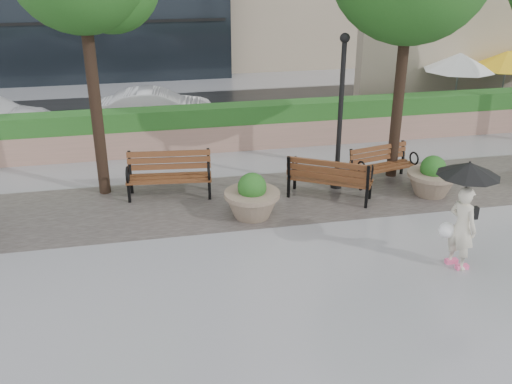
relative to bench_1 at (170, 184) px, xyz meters
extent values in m
plane|color=gray|center=(2.81, -3.62, -0.33)|extent=(100.00, 100.00, 0.00)
cube|color=#383330|center=(2.81, -0.62, -0.32)|extent=(28.00, 3.20, 0.01)
cube|color=#A37869|center=(2.81, 3.38, 0.07)|extent=(24.00, 0.80, 0.80)
cube|color=#22541C|center=(2.81, 3.38, 0.75)|extent=(24.00, 0.75, 0.55)
cube|color=tan|center=(12.31, 6.38, 1.67)|extent=(10.00, 0.60, 4.00)
cube|color=#22541C|center=(11.81, 4.18, 0.12)|extent=(8.00, 0.50, 0.90)
cube|color=black|center=(2.81, 7.38, -0.33)|extent=(40.00, 7.00, 0.00)
cube|color=brown|center=(0.00, -0.04, 0.18)|extent=(2.11, 0.84, 0.06)
cube|color=brown|center=(0.03, 0.28, 0.53)|extent=(2.06, 0.36, 0.48)
cube|color=black|center=(0.00, -0.01, -0.06)|extent=(2.13, 0.95, 0.53)
torus|color=black|center=(-0.99, -0.14, 0.38)|extent=(0.10, 0.43, 0.42)
torus|color=black|center=(0.94, -0.35, 0.38)|extent=(0.10, 0.43, 0.42)
cube|color=brown|center=(3.85, -0.90, 0.17)|extent=(2.06, 1.57, 0.06)
cube|color=brown|center=(3.69, -1.17, 0.52)|extent=(1.81, 1.16, 0.48)
cube|color=black|center=(3.83, -0.93, -0.07)|extent=(2.11, 1.66, 0.52)
torus|color=black|center=(4.78, -1.22, 0.37)|extent=(0.26, 0.39, 0.42)
torus|color=black|center=(3.13, -0.23, 0.37)|extent=(0.26, 0.39, 0.42)
cube|color=brown|center=(5.55, -0.23, 0.10)|extent=(1.83, 0.91, 0.05)
cube|color=brown|center=(5.49, 0.03, 0.40)|extent=(1.74, 0.51, 0.41)
cube|color=black|center=(5.55, -0.20, -0.10)|extent=(1.85, 1.01, 0.45)
torus|color=black|center=(4.78, -0.59, 0.28)|extent=(0.13, 0.36, 0.36)
torus|color=black|center=(6.40, -0.22, 0.28)|extent=(0.13, 0.36, 0.36)
cylinder|color=#7F6B56|center=(1.76, -1.57, 0.24)|extent=(1.28, 1.28, 0.10)
sphere|color=#1A4C15|center=(1.76, -1.57, 0.41)|extent=(0.66, 0.66, 0.66)
cylinder|color=#7F6B56|center=(6.40, -1.23, 0.21)|extent=(1.22, 1.22, 0.10)
sphere|color=#1A4C15|center=(6.40, -1.23, 0.38)|extent=(0.63, 0.63, 0.63)
cylinder|color=black|center=(4.23, -0.32, 1.54)|extent=(0.12, 0.12, 3.73)
cylinder|color=black|center=(4.23, -0.32, -0.18)|extent=(0.28, 0.28, 0.30)
sphere|color=black|center=(4.23, -0.32, 3.46)|extent=(0.24, 0.24, 0.24)
cylinder|color=black|center=(-1.60, 0.57, 2.23)|extent=(0.28, 0.28, 5.12)
cylinder|color=black|center=(5.98, 0.19, 2.23)|extent=(0.28, 0.28, 5.11)
cylinder|color=black|center=(10.58, 5.12, -0.28)|extent=(0.40, 0.40, 0.10)
cylinder|color=#99999E|center=(10.58, 5.12, 0.77)|extent=(0.06, 0.06, 2.20)
cone|color=white|center=(10.58, 5.12, 1.67)|extent=(2.50, 2.50, 0.60)
cylinder|color=black|center=(12.49, 5.17, -0.28)|extent=(0.40, 0.40, 0.10)
cylinder|color=#99999E|center=(12.49, 5.17, 0.77)|extent=(0.06, 0.06, 2.20)
cone|color=yellow|center=(12.49, 5.17, 1.67)|extent=(2.50, 2.50, 0.60)
cylinder|color=black|center=(13.39, 5.75, -0.28)|extent=(0.40, 0.40, 0.10)
imported|color=white|center=(-0.02, 6.19, 0.32)|extent=(4.01, 1.69, 1.29)
imported|color=beige|center=(5.24, -4.54, 0.56)|extent=(0.63, 0.76, 1.78)
cube|color=#F2598C|center=(5.20, -4.43, -0.28)|extent=(0.19, 0.27, 0.09)
cube|color=#F2598C|center=(5.28, -4.68, -0.28)|extent=(0.19, 0.27, 0.09)
cube|color=black|center=(5.43, -4.42, 0.73)|extent=(0.22, 0.35, 0.25)
sphere|color=white|center=(5.02, -4.38, 0.40)|extent=(0.31, 0.31, 0.31)
cylinder|color=black|center=(5.22, -4.50, 1.23)|extent=(0.02, 0.02, 0.95)
cone|color=black|center=(5.22, -4.50, 1.68)|extent=(1.16, 1.16, 0.25)
camera|label=1|loc=(-0.58, -13.20, 5.42)|focal=40.00mm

